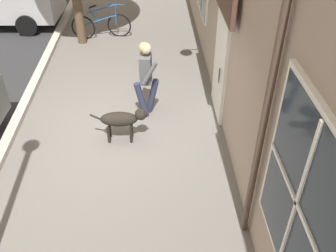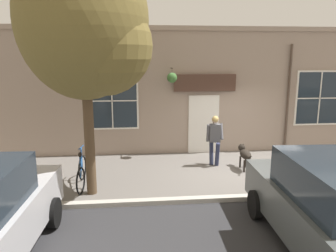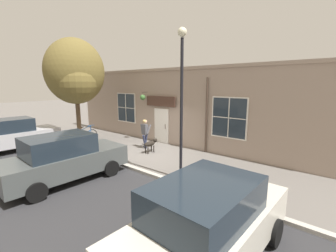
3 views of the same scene
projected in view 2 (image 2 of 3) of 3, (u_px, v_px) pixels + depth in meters
ground_plane at (243, 171)px, 10.02m from camera, size 90.00×90.00×0.00m
storefront_facade at (224, 90)px, 11.83m from camera, size 0.95×18.00×4.48m
pedestrian_walking at (215, 136)px, 10.41m from camera, size 0.53×0.58×1.63m
dog_on_leash at (245, 154)px, 10.16m from camera, size 1.11×0.32×0.73m
street_tree_by_curb at (88, 27)px, 7.53m from camera, size 3.36×3.10×6.11m
leaning_bicycle at (82, 172)px, 8.84m from camera, size 1.74×0.25×1.01m
parked_car_mid_block at (334, 208)px, 5.63m from camera, size 4.37×2.07×1.75m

